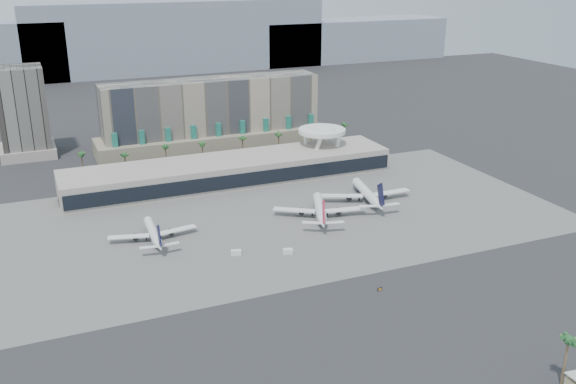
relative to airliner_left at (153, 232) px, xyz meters
name	(u,v)px	position (x,y,z in m)	size (l,w,h in m)	color
ground	(323,270)	(52.22, -51.37, -3.29)	(900.00, 900.00, 0.00)	#232326
apron_pad	(269,218)	(52.22, 3.63, -3.26)	(260.00, 130.00, 0.06)	#5B5B59
mountain_ridge	(146,42)	(80.10, 418.63, 26.60)	(680.00, 60.00, 70.00)	gray
hotel	(213,121)	(62.22, 123.04, 13.52)	(140.00, 30.00, 42.00)	tan
office_tower	(24,117)	(-42.78, 148.63, 19.65)	(30.00, 30.00, 52.00)	black
terminal	(231,169)	(52.22, 58.47, 3.22)	(170.00, 32.50, 14.50)	#ADA498
saucer_structure	(322,134)	(107.22, 64.63, 15.16)	(26.00, 26.00, 21.89)	white
palm_row	(223,143)	(59.22, 93.63, 7.20)	(157.80, 2.80, 13.10)	brown
airliner_left	(153,232)	(0.00, 0.00, 0.00)	(36.71, 37.82, 13.05)	white
airliner_centre	(320,209)	(73.74, -3.84, 0.49)	(40.03, 41.32, 15.00)	white
airliner_right	(367,193)	(102.94, 5.60, 0.68)	(43.48, 45.18, 15.75)	white
service_vehicle_a	(236,252)	(26.72, -26.64, -2.31)	(4.02, 1.96, 1.96)	silver
service_vehicle_b	(288,251)	(45.74, -33.45, -2.30)	(3.85, 2.20, 1.98)	silver
taxiway_sign	(380,289)	(63.74, -73.23, -2.81)	(2.10, 0.99, 0.97)	black
near_palm_b	(568,345)	(81.95, -138.26, 9.41)	(6.00, 6.00, 15.63)	brown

